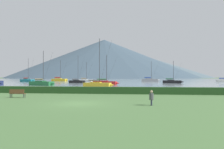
% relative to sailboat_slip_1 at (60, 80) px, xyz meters
% --- Properties ---
extents(ground_plane, '(1000.00, 1000.00, 0.00)m').
position_rel_sailboat_slip_1_xyz_m(ground_plane, '(35.51, -88.07, -0.77)').
color(ground_plane, '#517A42').
extents(harbor_water, '(320.00, 246.00, 0.00)m').
position_rel_sailboat_slip_1_xyz_m(harbor_water, '(35.51, 48.93, -0.77)').
color(harbor_water, '#8C9EA3').
rests_on(harbor_water, ground_plane).
extents(hedge_line, '(80.00, 1.20, 0.96)m').
position_rel_sailboat_slip_1_xyz_m(hedge_line, '(35.51, -77.07, -0.29)').
color(hedge_line, '#284C23').
rests_on(hedge_line, ground_plane).
extents(sailboat_slip_1, '(9.49, 3.97, 11.02)m').
position_rel_sailboat_slip_1_xyz_m(sailboat_slip_1, '(0.00, 0.00, 0.00)').
color(sailboat_slip_1, gold).
rests_on(sailboat_slip_1, harbor_water).
extents(sailboat_slip_2, '(8.06, 4.25, 9.41)m').
position_rel_sailboat_slip_1_xyz_m(sailboat_slip_2, '(14.92, -51.94, -0.11)').
color(sailboat_slip_2, '#236B38').
rests_on(sailboat_slip_2, harbor_water).
extents(sailboat_slip_3, '(7.04, 3.52, 10.53)m').
position_rel_sailboat_slip_1_xyz_m(sailboat_slip_3, '(17.89, -28.46, -0.18)').
color(sailboat_slip_3, black).
rests_on(sailboat_slip_3, harbor_water).
extents(sailboat_slip_5, '(7.79, 2.75, 8.66)m').
position_rel_sailboat_slip_1_xyz_m(sailboat_slip_5, '(31.50, -46.31, -0.14)').
color(sailboat_slip_5, red).
rests_on(sailboat_slip_5, harbor_water).
extents(sailboat_slip_6, '(9.26, 3.51, 10.06)m').
position_rel_sailboat_slip_1_xyz_m(sailboat_slip_6, '(47.09, -2.56, -0.02)').
color(sailboat_slip_6, '#9E9EA3').
rests_on(sailboat_slip_6, harbor_water).
extents(sailboat_slip_7, '(8.23, 4.49, 11.01)m').
position_rel_sailboat_slip_1_xyz_m(sailboat_slip_7, '(-10.49, -13.54, -0.09)').
color(sailboat_slip_7, '#19707A').
rests_on(sailboat_slip_7, harbor_water).
extents(sailboat_slip_8, '(7.80, 3.41, 9.27)m').
position_rel_sailboat_slip_1_xyz_m(sailboat_slip_8, '(16.59, -9.87, -0.14)').
color(sailboat_slip_8, white).
rests_on(sailboat_slip_8, harbor_water).
extents(sailboat_slip_9, '(7.34, 3.16, 11.19)m').
position_rel_sailboat_slip_1_xyz_m(sailboat_slip_9, '(31.68, -58.67, -0.15)').
color(sailboat_slip_9, gold).
rests_on(sailboat_slip_9, harbor_water).
extents(sailboat_slip_11, '(7.57, 3.43, 8.09)m').
position_rel_sailboat_slip_1_xyz_m(sailboat_slip_11, '(53.38, -28.32, -0.16)').
color(sailboat_slip_11, black).
rests_on(sailboat_slip_11, harbor_water).
extents(park_bench_under_tree, '(1.78, 0.49, 0.95)m').
position_rel_sailboat_slip_1_xyz_m(park_bench_under_tree, '(27.09, -83.69, -0.24)').
color(park_bench_under_tree, brown).
rests_on(park_bench_under_tree, ground_plane).
extents(person_seated_viewer, '(0.36, 0.57, 1.25)m').
position_rel_sailboat_slip_1_xyz_m(person_seated_viewer, '(41.92, -88.44, -0.08)').
color(person_seated_viewer, '#2D3347').
rests_on(person_seated_viewer, ground_plane).
extents(distant_hill_west_ridge, '(275.48, 275.48, 46.62)m').
position_rel_sailboat_slip_1_xyz_m(distant_hill_west_ridge, '(47.21, 320.66, 22.54)').
color(distant_hill_west_ridge, slate).
rests_on(distant_hill_west_ridge, ground_plane).
extents(distant_hill_central_peak, '(335.91, 335.91, 70.75)m').
position_rel_sailboat_slip_1_xyz_m(distant_hill_central_peak, '(-19.61, 274.54, 34.60)').
color(distant_hill_central_peak, '#425666').
rests_on(distant_hill_central_peak, ground_plane).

